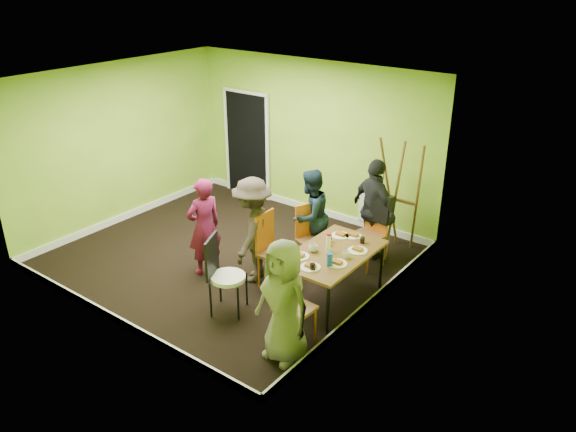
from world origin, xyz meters
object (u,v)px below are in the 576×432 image
chair_left_far (311,233)px  easel (400,198)px  person_left_far (310,216)px  orange_bottle (331,243)px  person_back_end (374,210)px  chair_back_end (376,215)px  chair_front_end (290,305)px  chair_left_near (272,246)px  person_standing (204,227)px  blue_bottle (330,260)px  person_left_near (253,230)px  chair_bentwood (222,271)px  dining_table (332,256)px  thermos (328,243)px  person_front_end (284,302)px

chair_left_far → easel: (0.82, 1.24, 0.36)m
person_left_far → orange_bottle: bearing=53.7°
person_back_end → chair_back_end: bearing=151.9°
chair_back_end → chair_front_end: size_ratio=1.10×
chair_left_near → person_standing: bearing=-74.4°
chair_left_near → easel: easel is taller
person_back_end → blue_bottle: bearing=124.3°
person_standing → chair_left_near: bearing=124.3°
easel → person_left_near: size_ratio=1.20×
orange_bottle → person_standing: 1.90m
orange_bottle → chair_bentwood: bearing=-126.8°
chair_left_near → orange_bottle: size_ratio=14.92×
dining_table → chair_front_end: size_ratio=1.47×
chair_left_far → orange_bottle: bearing=77.3°
thermos → easel: bearing=86.6°
person_standing → person_back_end: size_ratio=0.93×
orange_bottle → person_left_far: (-0.80, 0.65, -0.05)m
chair_bentwood → person_left_far: person_left_far is taller
easel → person_front_end: bearing=-87.1°
thermos → person_standing: bearing=-166.9°
orange_bottle → thermos: bearing=-67.9°
blue_bottle → person_left_far: 1.57m
chair_back_end → orange_bottle: chair_back_end is taller
chair_left_far → easel: size_ratio=0.54×
chair_back_end → person_left_near: bearing=63.6°
chair_left_near → thermos: (0.88, 0.10, 0.26)m
orange_bottle → person_front_end: (0.34, -1.50, -0.03)m
dining_table → chair_bentwood: (-1.02, -1.06, -0.10)m
easel → chair_left_far: bearing=-123.6°
blue_bottle → person_left_far: bearing=133.8°
blue_bottle → person_back_end: person_back_end is taller
blue_bottle → person_standing: 2.10m
chair_left_near → chair_bentwood: size_ratio=1.01×
chair_back_end → person_standing: bearing=54.9°
chair_left_far → person_standing: bearing=-25.0°
chair_left_near → person_standing: person_standing is taller
thermos → person_left_near: (-1.18, -0.16, -0.09)m
chair_left_far → chair_left_near: bearing=9.5°
blue_bottle → orange_bottle: blue_bottle is taller
blue_bottle → person_back_end: bearing=101.2°
orange_bottle → person_left_near: (-1.11, -0.33, -0.00)m
chair_left_far → person_back_end: 1.08m
person_left_near → person_standing: bearing=-90.4°
chair_back_end → orange_bottle: (-0.04, -1.20, -0.01)m
thermos → blue_bottle: thermos is taller
dining_table → person_back_end: size_ratio=0.93×
person_left_near → person_front_end: bearing=29.0°
chair_left_near → chair_back_end: 1.70m
chair_left_far → person_standing: size_ratio=0.67×
chair_back_end → person_left_far: 1.00m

